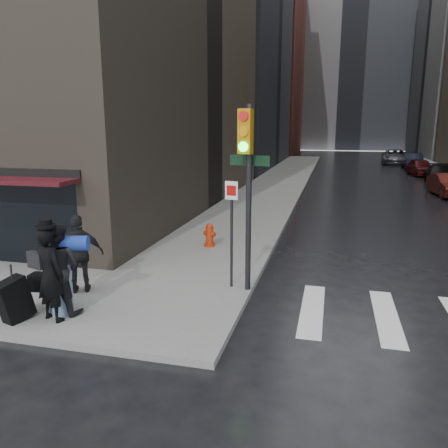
# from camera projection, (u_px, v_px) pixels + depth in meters

# --- Properties ---
(ground) EXTENTS (140.00, 140.00, 0.00)m
(ground) POSITION_uv_depth(u_px,v_px,m) (152.00, 312.00, 9.81)
(ground) COLOR black
(ground) RESTS_ON ground
(sidewalk_left) EXTENTS (4.00, 50.00, 0.15)m
(sidewalk_left) POSITION_uv_depth(u_px,v_px,m) (284.00, 177.00, 35.36)
(sidewalk_left) COLOR slate
(sidewalk_left) RESTS_ON ground
(bldg_left_far) EXTENTS (22.00, 20.00, 26.00)m
(bldg_left_far) POSITION_uv_depth(u_px,v_px,m) (229.00, 69.00, 68.76)
(bldg_left_far) COLOR brown
(bldg_left_far) RESTS_ON ground
(bldg_distant) EXTENTS (40.00, 12.00, 32.00)m
(bldg_distant) POSITION_uv_depth(u_px,v_px,m) (352.00, 59.00, 78.77)
(bldg_distant) COLOR slate
(bldg_distant) RESTS_ON ground
(man_overcoat) EXTENTS (1.40, 1.00, 2.17)m
(man_overcoat) POSITION_uv_depth(u_px,v_px,m) (43.00, 278.00, 8.86)
(man_overcoat) COLOR black
(man_overcoat) RESTS_ON ground
(man_jeans) EXTENTS (1.44, 0.85, 1.99)m
(man_jeans) POSITION_uv_depth(u_px,v_px,m) (58.00, 268.00, 9.20)
(man_jeans) COLOR black
(man_jeans) RESTS_ON ground
(man_greycoat) EXTENTS (1.20, 0.93, 1.90)m
(man_greycoat) POSITION_uv_depth(u_px,v_px,m) (79.00, 254.00, 10.40)
(man_greycoat) COLOR black
(man_greycoat) RESTS_ON ground
(traffic_light) EXTENTS (1.09, 0.59, 4.42)m
(traffic_light) POSITION_uv_depth(u_px,v_px,m) (246.00, 174.00, 10.07)
(traffic_light) COLOR black
(traffic_light) RESTS_ON ground
(fire_hydrant) EXTENTS (0.46, 0.35, 0.79)m
(fire_hydrant) POSITION_uv_depth(u_px,v_px,m) (210.00, 236.00, 14.55)
(fire_hydrant) COLOR #A9270A
(fire_hydrant) RESTS_ON ground
(parked_car_2) EXTENTS (1.73, 4.17, 1.34)m
(parked_car_2) POSITION_uv_depth(u_px,v_px,m) (448.00, 185.00, 25.93)
(parked_car_2) COLOR #3C110C
(parked_car_2) RESTS_ON ground
(parked_car_3) EXTENTS (2.39, 4.95, 1.39)m
(parked_car_3) POSITION_uv_depth(u_px,v_px,m) (441.00, 175.00, 31.36)
(parked_car_3) COLOR black
(parked_car_3) RESTS_ON ground
(parked_car_4) EXTENTS (2.04, 4.32, 1.43)m
(parked_car_4) POSITION_uv_depth(u_px,v_px,m) (420.00, 167.00, 37.07)
(parked_car_4) COLOR #3E0C0F
(parked_car_4) RESTS_ON ground
(parked_car_5) EXTENTS (1.72, 4.70, 1.54)m
(parked_car_5) POSITION_uv_depth(u_px,v_px,m) (413.00, 161.00, 42.62)
(parked_car_5) COLOR black
(parked_car_5) RESTS_ON ground
(parked_car_6) EXTENTS (3.15, 6.10, 1.65)m
(parked_car_6) POSITION_uv_depth(u_px,v_px,m) (395.00, 157.00, 48.46)
(parked_car_6) COLOR #46464B
(parked_car_6) RESTS_ON ground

